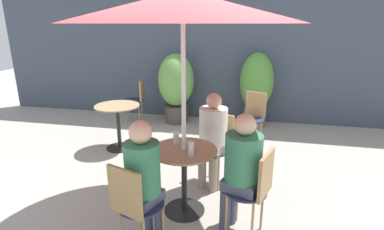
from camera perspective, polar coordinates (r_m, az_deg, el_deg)
ground_plane at (r=3.53m, az=-0.99°, el=-16.88°), size 20.00×20.00×0.00m
storefront_wall at (r=6.22m, az=5.89°, el=12.67°), size 10.00×0.06×3.00m
cafe_table_near at (r=3.20m, az=-1.50°, el=-9.98°), size 0.69×0.69×0.73m
cafe_table_far at (r=4.94m, az=-13.94°, el=-0.48°), size 0.70×0.70×0.73m
bistro_chair_0 at (r=2.65m, az=-11.05°, el=-15.94°), size 0.43×0.45×0.89m
bistro_chair_1 at (r=2.89m, az=11.94°, el=-13.07°), size 0.45×0.43×0.89m
bistro_chair_2 at (r=3.80m, az=4.92°, el=-5.08°), size 0.43×0.45×0.89m
bistro_chair_3 at (r=5.05m, az=11.65°, el=0.29°), size 0.43×0.44×0.89m
bistro_chair_4 at (r=6.21m, az=-10.30°, el=3.51°), size 0.43×0.40×0.89m
seated_person_0 at (r=2.65m, az=-9.18°, el=-11.01°), size 0.34×0.36×1.22m
seated_person_1 at (r=2.84m, az=9.38°, el=-9.21°), size 0.41×0.39×1.22m
seated_person_2 at (r=3.62m, az=3.94°, el=-3.32°), size 0.38×0.40×1.19m
beer_glass_0 at (r=2.94m, az=-0.20°, el=-6.41°), size 0.06×0.06×0.15m
beer_glass_1 at (r=3.21m, az=-3.05°, el=-4.28°), size 0.06×0.06×0.15m
potted_plant_0 at (r=6.05m, az=-3.05°, el=5.84°), size 0.72×0.72×1.41m
potted_plant_1 at (r=5.93m, az=12.16°, el=5.41°), size 0.64×0.64×1.45m
umbrella at (r=2.85m, az=-1.76°, el=19.83°), size 2.19×2.19×2.25m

